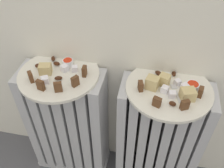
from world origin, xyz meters
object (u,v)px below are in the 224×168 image
object	(u,v)px
radiator_right	(158,140)
jam_bowl_left	(68,62)
plate_left	(59,74)
plate_right	(169,89)
radiator_left	(69,125)
jam_bowl_right	(193,86)
fork	(176,92)

from	to	relation	value
radiator_right	jam_bowl_left	bearing A→B (deg)	172.11
plate_left	jam_bowl_left	xyz separation A→B (m)	(0.02, 0.05, 0.02)
radiator_right	jam_bowl_left	xyz separation A→B (m)	(-0.40, 0.05, 0.33)
radiator_right	plate_right	bearing A→B (deg)	0.00
jam_bowl_left	plate_left	bearing A→B (deg)	-109.68
radiator_left	plate_right	xyz separation A→B (m)	(0.42, 0.00, 0.31)
jam_bowl_right	jam_bowl_left	bearing A→B (deg)	175.03
radiator_left	plate_left	bearing A→B (deg)	180.00
fork	jam_bowl_left	bearing A→B (deg)	170.14
radiator_left	jam_bowl_left	size ratio (longest dim) A/B	14.51
plate_left	jam_bowl_right	distance (m)	0.49
jam_bowl_left	fork	size ratio (longest dim) A/B	0.46
plate_right	fork	size ratio (longest dim) A/B	3.40
plate_left	jam_bowl_left	size ratio (longest dim) A/B	7.45
jam_bowl_left	radiator_left	bearing A→B (deg)	-109.68
radiator_right	jam_bowl_left	world-z (taller)	jam_bowl_left
plate_right	jam_bowl_left	xyz separation A→B (m)	(-0.40, 0.05, 0.02)
radiator_left	jam_bowl_left	xyz separation A→B (m)	(0.02, 0.05, 0.33)
plate_right	fork	distance (m)	0.03
radiator_left	radiator_right	distance (m)	0.42
plate_left	plate_right	size ratio (longest dim) A/B	1.00
radiator_right	jam_bowl_left	size ratio (longest dim) A/B	14.51
radiator_left	radiator_right	world-z (taller)	same
plate_left	jam_bowl_right	size ratio (longest dim) A/B	6.55
jam_bowl_right	fork	world-z (taller)	jam_bowl_right
radiator_left	fork	distance (m)	0.54
plate_left	plate_right	xyz separation A→B (m)	(0.42, 0.00, 0.00)
radiator_right	jam_bowl_right	bearing A→B (deg)	9.73
plate_left	jam_bowl_left	world-z (taller)	jam_bowl_left
plate_right	jam_bowl_right	xyz separation A→B (m)	(0.08, 0.01, 0.02)
radiator_right	jam_bowl_right	xyz separation A→B (m)	(0.08, 0.01, 0.33)
radiator_left	jam_bowl_left	bearing A→B (deg)	70.32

